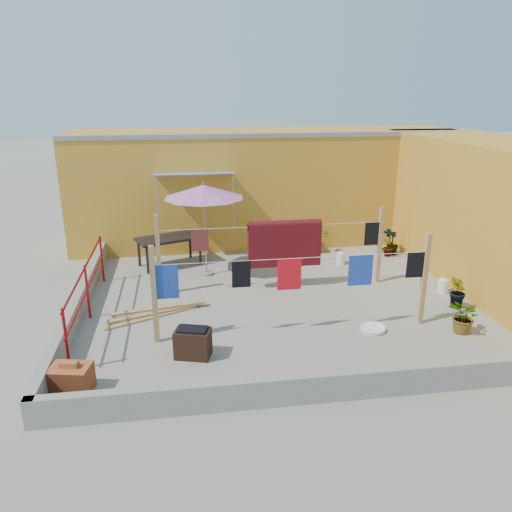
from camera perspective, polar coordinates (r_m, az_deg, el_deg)
name	(u,v)px	position (r m, az deg, el deg)	size (l,w,h in m)	color
ground	(279,302)	(10.68, 2.63, -5.23)	(80.00, 80.00, 0.00)	#9E998E
wall_back	(265,186)	(14.73, 1.09, 8.02)	(11.00, 3.27, 3.21)	#C27F2A
parapet_front	(327,387)	(7.52, 8.10, -14.59)	(8.30, 0.16, 0.44)	gray
parapet_left	(79,304)	(10.63, -19.57, -5.18)	(0.16, 7.30, 0.44)	gray
red_railing	(87,284)	(10.22, -18.79, -3.02)	(0.05, 4.20, 1.10)	#A21011
clothesline_rig	(284,249)	(10.86, 3.27, 0.86)	(5.09, 2.35, 1.80)	tan
patio_umbrella	(204,192)	(11.70, -6.00, 7.28)	(2.07, 2.07, 2.27)	gray
outdoor_table	(169,240)	(12.82, -9.90, 1.85)	(1.79, 1.35, 0.75)	black
brick_stack	(71,379)	(8.10, -20.39, -13.05)	(0.66, 0.54, 0.51)	#B15228
lumber_pile	(156,312)	(10.23, -11.41, -6.34)	(2.01, 0.96, 0.12)	tan
brazier	(193,343)	(8.58, -7.23, -9.79)	(0.67, 0.54, 0.52)	black
white_basin	(373,329)	(9.69, 13.22, -8.08)	(0.48, 0.48, 0.08)	white
water_jug_a	(443,286)	(11.83, 20.59, -3.23)	(0.22, 0.22, 0.35)	white
water_jug_b	(341,258)	(13.04, 9.66, -0.27)	(0.22, 0.22, 0.35)	white
green_hose	(386,251)	(14.34, 14.66, 0.60)	(0.45, 0.45, 0.07)	#217B1B
plant_back_a	(317,240)	(13.87, 7.04, 1.83)	(0.62, 0.54, 0.69)	#195317
plant_back_b	(393,243)	(14.13, 15.34, 1.41)	(0.33, 0.33, 0.60)	#195317
plant_right_a	(389,242)	(13.86, 14.96, 1.58)	(0.43, 0.29, 0.81)	#195317
plant_right_b	(458,292)	(11.05, 22.10, -3.84)	(0.39, 0.31, 0.71)	#195317
plant_right_c	(465,317)	(10.00, 22.75, -6.46)	(0.58, 0.50, 0.64)	#195317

